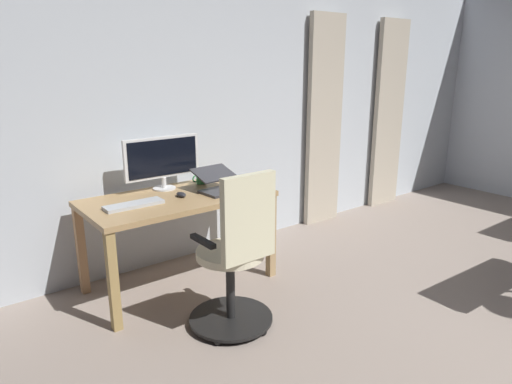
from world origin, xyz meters
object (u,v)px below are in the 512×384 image
Objects in this scene: computer_monitor at (163,159)px; mug_tea at (201,178)px; office_chair at (236,260)px; computer_keyboard at (134,205)px; laptop at (220,184)px; computer_mouse at (181,195)px; desk at (178,207)px.

computer_monitor is 4.98× the size of mug_tea.
office_chair is 0.86m from computer_keyboard.
laptop reaches higher than computer_mouse.
office_chair is 8.47× the size of mug_tea.
computer_keyboard is at bearing 114.43° from office_chair.
computer_monitor is (-0.01, -0.24, 0.33)m from desk.
computer_keyboard is at bearing 0.85° from computer_mouse.
laptop reaches higher than mug_tea.
computer_mouse is (0.00, 0.28, -0.22)m from computer_monitor.
computer_monitor is 0.38m from mug_tea.
office_chair reaches higher than laptop.
computer_monitor is (-0.03, -1.03, 0.48)m from office_chair.
computer_monitor is 0.36m from computer_mouse.
office_chair is 1.14m from computer_monitor.
office_chair is at bearing 88.65° from desk.
computer_keyboard is (0.37, 0.05, 0.10)m from desk.
computer_monitor is 0.53m from computer_keyboard.
computer_keyboard is at bearing -6.50° from laptop.
office_chair reaches higher than computer_keyboard.
laptop is (-0.33, 0.08, 0.15)m from desk.
computer_mouse is at bearing 87.21° from office_chair.
computer_monitor reaches higher than computer_mouse.
laptop is at bearing 173.46° from computer_mouse.
office_chair is (0.02, 0.79, -0.15)m from desk.
laptop is 3.60× the size of computer_mouse.
computer_monitor is at bearing -90.42° from computer_mouse.
laptop reaches higher than computer_keyboard.
computer_keyboard is at bearing 7.26° from desk.
laptop is (-0.35, -0.71, 0.29)m from office_chair.
computer_mouse is (-0.38, -0.01, 0.01)m from computer_keyboard.
computer_mouse is (-0.01, 0.04, 0.11)m from desk.
office_chair is at bearing 70.68° from mug_tea.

